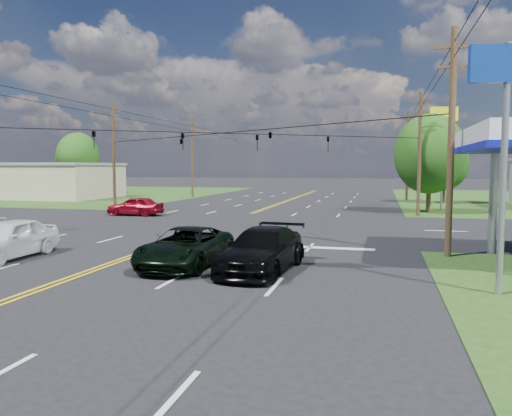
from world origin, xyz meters
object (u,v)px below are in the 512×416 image
(tree_right_a, at_px, (430,154))
(tree_far_l, at_px, (78,157))
(pickup_dkgreen, at_px, (185,247))
(retail_nw, at_px, (45,182))
(pole_se, at_px, (451,140))
(pickup_white, at_px, (8,239))
(suv_black, at_px, (262,250))
(pole_nw, at_px, (114,154))
(pole_ne, at_px, (420,152))
(pole_left_far, at_px, (192,156))
(tree_right_b, at_px, (444,163))
(polesign_se, at_px, (506,100))
(pole_right_far, at_px, (407,155))

(tree_right_a, bearing_deg, tree_far_l, 156.50)
(pickup_dkgreen, bearing_deg, retail_nw, 133.92)
(pole_se, bearing_deg, pickup_white, -164.68)
(pickup_dkgreen, height_order, suv_black, suv_black)
(pole_nw, bearing_deg, pole_ne, 0.00)
(pole_left_far, xyz_separation_m, tree_far_l, (-19.00, 4.00, 0.03))
(tree_right_b, bearing_deg, pole_left_far, 172.28)
(pole_ne, bearing_deg, tree_right_b, 76.87)
(pole_left_far, relative_size, pickup_white, 2.04)
(pickup_dkgreen, height_order, polesign_se, polesign_se)
(retail_nw, relative_size, pole_left_far, 1.60)
(pole_ne, bearing_deg, pole_se, -90.00)
(tree_right_b, bearing_deg, polesign_se, -94.13)
(pole_nw, bearing_deg, retail_nw, 142.59)
(retail_nw, xyz_separation_m, tree_far_l, (-2.00, 10.00, 3.19))
(pickup_dkgreen, bearing_deg, pickup_white, -176.77)
(pole_se, xyz_separation_m, pole_left_far, (-26.00, 37.00, 0.25))
(tree_right_b, xyz_separation_m, suv_black, (-10.45, -37.72, -3.43))
(retail_nw, relative_size, pole_se, 1.68)
(pickup_white, bearing_deg, pole_left_far, 99.61)
(pole_right_far, relative_size, pickup_dkgreen, 1.88)
(retail_nw, xyz_separation_m, pole_right_far, (43.00, 6.00, 3.17))
(pole_se, relative_size, polesign_se, 1.29)
(pole_nw, bearing_deg, pickup_dkgreen, -54.67)
(tree_right_a, relative_size, pickup_dkgreen, 1.54)
(pole_left_far, height_order, suv_black, pole_left_far)
(retail_nw, xyz_separation_m, pickup_dkgreen, (33.00, -35.57, -1.26))
(tree_right_a, bearing_deg, tree_right_b, 78.23)
(tree_right_b, xyz_separation_m, polesign_se, (-2.84, -39.38, 1.50))
(suv_black, xyz_separation_m, polesign_se, (7.60, -1.66, 4.93))
(pole_ne, xyz_separation_m, pickup_dkgreen, (-10.00, -22.57, -4.18))
(pole_ne, xyz_separation_m, pole_left_far, (-26.00, 19.00, 0.25))
(pole_ne, bearing_deg, suv_black, -107.00)
(pole_right_far, distance_m, tree_right_a, 16.03)
(pole_left_far, relative_size, tree_right_a, 1.22)
(pole_left_far, height_order, tree_right_b, pole_left_far)
(pole_ne, xyz_separation_m, tree_right_a, (1.00, 3.00, -0.05))
(pole_se, bearing_deg, pole_ne, 90.00)
(pole_nw, height_order, pickup_dkgreen, pole_nw)
(tree_right_a, relative_size, pickup_white, 1.67)
(pickup_dkgreen, xyz_separation_m, suv_black, (3.05, -0.15, 0.05))
(tree_right_b, distance_m, tree_far_l, 49.17)
(tree_right_a, height_order, pickup_white, tree_right_a)
(tree_far_l, bearing_deg, pole_ne, -27.07)
(pole_right_far, bearing_deg, pickup_dkgreen, -103.53)
(pole_se, distance_m, polesign_se, 6.46)
(pole_nw, xyz_separation_m, pickup_white, (8.24, -22.87, -4.08))
(pole_right_far, bearing_deg, pole_ne, -90.00)
(pole_se, bearing_deg, suv_black, -145.78)
(tree_far_l, bearing_deg, pole_left_far, -11.89)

